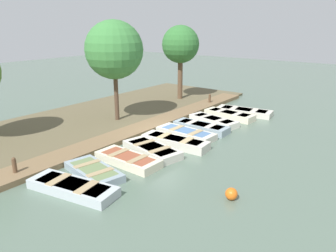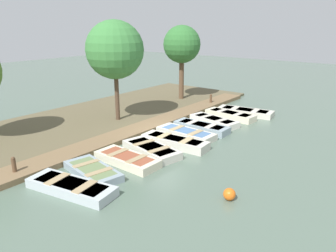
# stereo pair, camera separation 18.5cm
# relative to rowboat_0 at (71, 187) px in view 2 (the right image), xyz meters

# --- Properties ---
(ground_plane) EXTENTS (80.00, 80.00, 0.00)m
(ground_plane) POSITION_rel_rowboat_0_xyz_m (-1.31, 6.93, -0.18)
(ground_plane) COLOR #566B5B
(shore_bank) EXTENTS (8.00, 24.00, 0.16)m
(shore_bank) POSITION_rel_rowboat_0_xyz_m (-6.31, 6.93, -0.10)
(shore_bank) COLOR brown
(shore_bank) RESTS_ON ground_plane
(dock_walkway) EXTENTS (1.44, 21.40, 0.25)m
(dock_walkway) POSITION_rel_rowboat_0_xyz_m (-2.73, 6.93, -0.06)
(dock_walkway) COLOR brown
(dock_walkway) RESTS_ON ground_plane
(rowboat_0) EXTENTS (3.55, 1.72, 0.37)m
(rowboat_0) POSITION_rel_rowboat_0_xyz_m (0.00, 0.00, 0.00)
(rowboat_0) COLOR #B2BCC1
(rowboat_0) RESTS_ON ground_plane
(rowboat_1) EXTENTS (2.92, 1.72, 0.33)m
(rowboat_1) POSITION_rel_rowboat_0_xyz_m (-0.47, 1.36, -0.02)
(rowboat_1) COLOR #8C9EA8
(rowboat_1) RESTS_ON ground_plane
(rowboat_2) EXTENTS (3.00, 1.22, 0.38)m
(rowboat_2) POSITION_rel_rowboat_0_xyz_m (-0.18, 3.01, 0.00)
(rowboat_2) COLOR beige
(rowboat_2) RESTS_ON ground_plane
(rowboat_3) EXTENTS (3.22, 1.83, 0.38)m
(rowboat_3) POSITION_rel_rowboat_0_xyz_m (-0.10, 4.50, 0.01)
(rowboat_3) COLOR beige
(rowboat_3) RESTS_ON ground_plane
(rowboat_4) EXTENTS (3.47, 1.23, 0.44)m
(rowboat_4) POSITION_rel_rowboat_0_xyz_m (0.20, 5.92, 0.04)
(rowboat_4) COLOR beige
(rowboat_4) RESTS_ON ground_plane
(rowboat_5) EXTENTS (3.27, 1.26, 0.37)m
(rowboat_5) POSITION_rel_rowboat_0_xyz_m (-0.19, 7.41, -0.00)
(rowboat_5) COLOR beige
(rowboat_5) RESTS_ON ground_plane
(rowboat_6) EXTENTS (3.17, 1.04, 0.40)m
(rowboat_6) POSITION_rel_rowboat_0_xyz_m (-0.09, 8.79, 0.02)
(rowboat_6) COLOR #8C9EA8
(rowboat_6) RESTS_ON ground_plane
(rowboat_7) EXTENTS (3.24, 1.61, 0.38)m
(rowboat_7) POSITION_rel_rowboat_0_xyz_m (-0.18, 10.33, 0.01)
(rowboat_7) COLOR silver
(rowboat_7) RESTS_ON ground_plane
(rowboat_8) EXTENTS (3.27, 1.26, 0.42)m
(rowboat_8) POSITION_rel_rowboat_0_xyz_m (0.01, 12.01, 0.03)
(rowboat_8) COLOR beige
(rowboat_8) RESTS_ON ground_plane
(rowboat_9) EXTENTS (3.69, 1.62, 0.38)m
(rowboat_9) POSITION_rel_rowboat_0_xyz_m (0.37, 13.41, 0.01)
(rowboat_9) COLOR beige
(rowboat_9) RESTS_ON ground_plane
(mooring_post_near) EXTENTS (0.17, 0.17, 0.87)m
(mooring_post_near) POSITION_rel_rowboat_0_xyz_m (-2.68, -0.65, 0.26)
(mooring_post_near) COLOR brown
(mooring_post_near) RESTS_ON ground_plane
(mooring_post_far) EXTENTS (0.17, 0.17, 0.87)m
(mooring_post_far) POSITION_rel_rowboat_0_xyz_m (-2.68, 14.11, 0.26)
(mooring_post_far) COLOR brown
(mooring_post_far) RESTS_ON ground_plane
(buoy) EXTENTS (0.43, 0.43, 0.43)m
(buoy) POSITION_rel_rowboat_0_xyz_m (4.73, 2.97, 0.03)
(buoy) COLOR orange
(buoy) RESTS_ON ground_plane
(park_tree_left) EXTENTS (3.35, 3.35, 5.99)m
(park_tree_left) POSITION_rel_rowboat_0_xyz_m (-5.00, 7.08, 4.11)
(park_tree_left) COLOR #4C3828
(park_tree_left) RESTS_ON ground_plane
(park_tree_center) EXTENTS (2.77, 2.77, 5.65)m
(park_tree_center) POSITION_rel_rowboat_0_xyz_m (-5.36, 14.16, 4.03)
(park_tree_center) COLOR brown
(park_tree_center) RESTS_ON ground_plane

